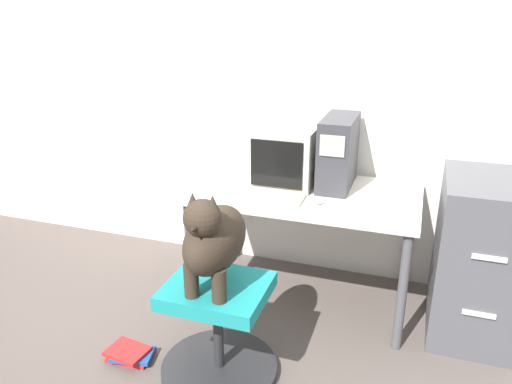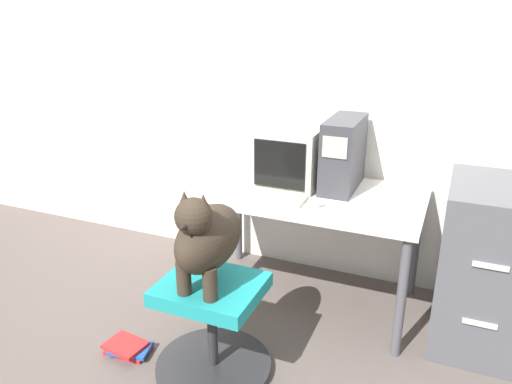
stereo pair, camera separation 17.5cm
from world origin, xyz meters
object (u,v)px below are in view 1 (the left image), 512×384
filing_cabinet (479,258)px  keyboard (267,196)px  crt_monitor (286,154)px  dog (213,238)px  office_chair (218,331)px  book_stack_floor (130,354)px  pc_tower (338,152)px

filing_cabinet → keyboard: bearing=-171.3°
crt_monitor → keyboard: size_ratio=1.06×
keyboard → dog: (-0.05, -0.63, 0.03)m
crt_monitor → office_chair: (-0.07, -0.91, -0.64)m
filing_cabinet → crt_monitor: bearing=173.3°
office_chair → book_stack_floor: size_ratio=2.31×
office_chair → filing_cabinet: bearing=33.3°
office_chair → book_stack_floor: (-0.47, -0.06, -0.21)m
pc_tower → book_stack_floor: size_ratio=1.72×
book_stack_floor → crt_monitor: bearing=60.7°
filing_cabinet → book_stack_floor: bearing=-153.1°
pc_tower → filing_cabinet: (0.81, -0.16, -0.47)m
keyboard → office_chair: keyboard is taller
dog → book_stack_floor: size_ratio=1.98×
keyboard → book_stack_floor: keyboard is taller
pc_tower → office_chair: bearing=-111.9°
keyboard → dog: bearing=-94.6°
crt_monitor → book_stack_floor: bearing=-119.3°
keyboard → filing_cabinet: filing_cabinet is taller
pc_tower → book_stack_floor: bearing=-130.3°
filing_cabinet → book_stack_floor: filing_cabinet is taller
office_chair → keyboard: bearing=85.2°
crt_monitor → pc_tower: size_ratio=0.99×
keyboard → filing_cabinet: bearing=8.7°
pc_tower → dog: (-0.38, -0.96, -0.17)m
office_chair → crt_monitor: bearing=85.4°
crt_monitor → pc_tower: (0.30, 0.03, 0.03)m
pc_tower → keyboard: bearing=-134.4°
pc_tower → filing_cabinet: 0.95m
crt_monitor → office_chair: 1.12m
filing_cabinet → book_stack_floor: size_ratio=3.56×
crt_monitor → pc_tower: pc_tower is taller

